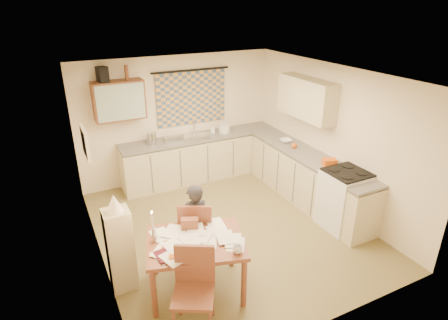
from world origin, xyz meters
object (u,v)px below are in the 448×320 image
counter_back (202,157)px  shelf_stand (120,250)px  stove (344,199)px  counter_right (308,179)px  chair_far (197,242)px  person (195,225)px  dining_table (196,265)px

counter_back → shelf_stand: bearing=-131.1°
stove → counter_right: bearing=90.0°
counter_right → stove: stove is taller
counter_back → shelf_stand: 3.37m
counter_right → shelf_stand: (-3.54, -0.75, 0.12)m
chair_far → person: bearing=59.4°
shelf_stand → person: bearing=2.3°
stove → shelf_stand: bearing=177.2°
counter_right → dining_table: counter_right is taller
chair_far → counter_right: bearing=-137.7°
counter_back → shelf_stand: (-2.22, -2.54, 0.12)m
counter_right → chair_far: (-2.48, -0.69, -0.14)m
person → chair_far: bearing=-149.6°
dining_table → person: bearing=85.8°
counter_back → chair_far: (-1.16, -2.48, -0.14)m
counter_right → stove: bearing=-90.0°
dining_table → person: 0.60m
counter_right → shelf_stand: shelf_stand is taller
stove → person: bearing=175.1°
stove → dining_table: bearing=-173.6°
stove → chair_far: 2.50m
counter_back → counter_right: (1.32, -1.79, -0.00)m
stove → person: (-2.51, 0.22, 0.12)m
dining_table → person: (0.20, 0.52, 0.24)m
chair_far → person: size_ratio=0.81×
chair_far → counter_back: bearing=-88.3°
stove → chair_far: bearing=174.6°
stove → counter_back: bearing=116.0°
stove → person: person is taller
stove → person: 2.52m
dining_table → shelf_stand: shelf_stand is taller
dining_table → counter_back: bearing=82.1°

